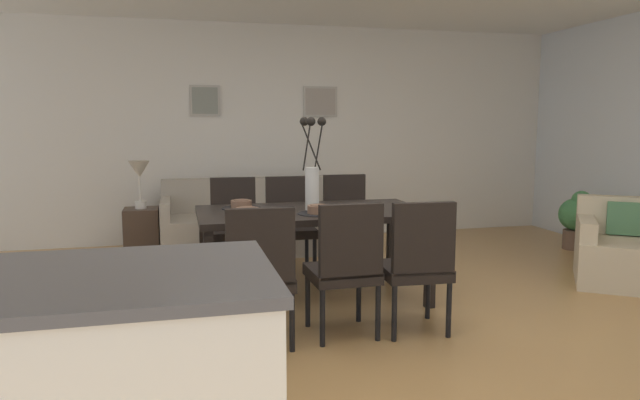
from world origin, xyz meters
TOP-DOWN VIEW (x-y plane):
  - ground_plane at (0.00, 0.00)m, footprint 9.00×9.00m
  - back_wall_panel at (0.00, 3.25)m, footprint 9.00×0.10m
  - dining_table at (-0.17, 0.64)m, footprint 1.80×0.95m
  - dining_chair_near_left at (-0.72, -0.25)m, footprint 0.45×0.45m
  - dining_chair_near_right at (-0.71, 1.52)m, footprint 0.46×0.46m
  - dining_chair_far_left at (-0.15, -0.22)m, footprint 0.45×0.45m
  - dining_chair_far_right at (-0.19, 1.50)m, footprint 0.46×0.46m
  - dining_chair_mid_left at (0.34, -0.27)m, footprint 0.47×0.47m
  - dining_chair_mid_right at (0.39, 1.55)m, footprint 0.45×0.45m
  - centerpiece_vase at (-0.17, 0.64)m, footprint 0.21×0.23m
  - placemat_near_left at (-0.71, 0.43)m, footprint 0.32×0.32m
  - bowl_near_left at (-0.71, 0.43)m, footprint 0.17×0.17m
  - placemat_near_right at (-0.71, 0.86)m, footprint 0.32×0.32m
  - bowl_near_right at (-0.71, 0.86)m, footprint 0.17×0.17m
  - placemat_far_left at (-0.17, 0.43)m, footprint 0.32×0.32m
  - bowl_far_left at (-0.17, 0.43)m, footprint 0.17×0.17m
  - sofa at (-0.36, 2.55)m, footprint 2.07×0.84m
  - side_table at (-1.60, 2.57)m, footprint 0.36×0.36m
  - table_lamp at (-1.60, 2.57)m, footprint 0.22×0.22m
  - armchair at (2.66, 0.44)m, footprint 1.12×1.12m
  - kitchen_island at (-1.47, -1.73)m, footprint 1.17×0.85m
  - framed_picture_left at (-0.87, 3.18)m, footprint 0.35×0.03m
  - framed_picture_center at (0.53, 3.18)m, footprint 0.43×0.03m
  - potted_plant at (3.16, 1.75)m, footprint 0.36×0.36m

SIDE VIEW (x-z plane):
  - ground_plane at x=0.00m, z-range 0.00..0.00m
  - side_table at x=-1.60m, z-range 0.00..0.52m
  - sofa at x=-0.36m, z-range -0.12..0.68m
  - armchair at x=2.66m, z-range -0.09..0.66m
  - potted_plant at x=3.16m, z-range 0.04..0.71m
  - kitchen_island at x=-1.47m, z-range 0.00..0.92m
  - dining_chair_near_left at x=-0.72m, z-range 0.05..0.97m
  - dining_chair_near_right at x=-0.71m, z-range 0.05..0.97m
  - dining_chair_far_left at x=-0.15m, z-range 0.05..0.97m
  - dining_chair_far_right at x=-0.19m, z-range 0.05..0.97m
  - dining_chair_mid_left at x=0.34m, z-range 0.05..0.97m
  - dining_chair_mid_right at x=0.39m, z-range 0.05..0.97m
  - dining_table at x=-0.17m, z-range 0.29..1.03m
  - placemat_near_left at x=-0.71m, z-range 0.74..0.75m
  - placemat_near_right at x=-0.71m, z-range 0.74..0.75m
  - placemat_far_left at x=-0.17m, z-range 0.74..0.75m
  - bowl_near_left at x=-0.71m, z-range 0.75..0.81m
  - bowl_near_right at x=-0.71m, z-range 0.75..0.81m
  - bowl_far_left at x=-0.17m, z-range 0.75..0.81m
  - table_lamp at x=-1.60m, z-range 0.64..1.15m
  - centerpiece_vase at x=-0.17m, z-range 0.66..1.39m
  - back_wall_panel at x=0.00m, z-range 0.00..2.60m
  - framed_picture_center at x=0.53m, z-range 1.50..1.87m
  - framed_picture_left at x=-0.87m, z-range 1.51..1.87m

